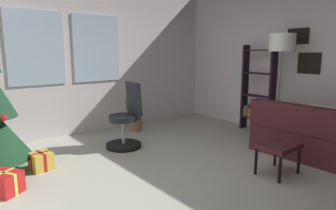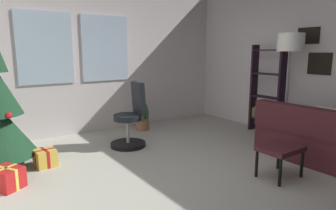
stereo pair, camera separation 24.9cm
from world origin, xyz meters
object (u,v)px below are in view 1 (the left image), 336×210
Objects in this scene: footstool at (278,148)px; gift_box_gold at (41,161)px; gift_box_red at (4,183)px; potted_plant at (134,117)px; bookshelf at (257,95)px; floor_lamp at (282,49)px; office_chair at (127,122)px.

footstool is 3.00m from gift_box_gold.
footstool is 3.15m from gift_box_red.
potted_plant reaches higher than gift_box_red.
floor_lamp is at bearing -115.08° from bookshelf.
gift_box_red is at bearing 150.42° from footstool.
bookshelf is at bearing -16.62° from office_chair.
office_chair is 2.77m from floor_lamp.
gift_box_gold is (-2.24, 1.99, -0.22)m from footstool.
floor_lamp reaches higher than bookshelf.
potted_plant is at bearing 140.34° from bookshelf.
footstool is 1.22× the size of gift_box_red.
gift_box_red is at bearing -163.73° from office_chair.
office_chair is (1.84, 0.54, 0.29)m from gift_box_red.
footstool is 2.87m from potted_plant.
gift_box_red reaches higher than gift_box_gold.
footstool is at bearing -148.50° from floor_lamp.
gift_box_gold is 3.87m from bookshelf.
bookshelf is at bearing 64.92° from floor_lamp.
gift_box_red is (-2.74, 1.55, -0.22)m from footstool.
bookshelf is 1.07m from floor_lamp.
floor_lamp reaches higher than gift_box_red.
footstool is at bearing -29.58° from gift_box_red.
office_chair is at bearing 16.27° from gift_box_red.
office_chair reaches higher than potted_plant.
floor_lamp is 2.89m from potted_plant.
gift_box_gold is 0.17× the size of bookshelf.
footstool is at bearing -66.83° from office_chair.
office_chair is at bearing 4.50° from gift_box_gold.
bookshelf reaches higher than office_chair.
floor_lamp is at bearing -53.95° from potted_plant.
potted_plant reaches higher than footstool.
gift_box_red is 4.31m from floor_lamp.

